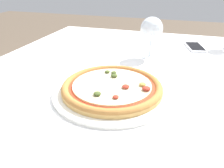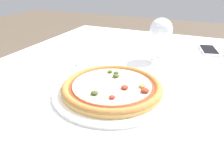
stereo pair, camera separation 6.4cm
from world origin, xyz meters
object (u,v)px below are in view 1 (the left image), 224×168
at_px(dining_table, 156,90).
at_px(cell_phone, 195,47).
at_px(pizza_plate, 112,88).
at_px(wine_glass_far_left, 152,29).
at_px(fork, 77,59).

xyz_separation_m(dining_table, cell_phone, (0.13, 0.34, 0.08)).
height_order(pizza_plate, cell_phone, pizza_plate).
relative_size(wine_glass_far_left, cell_phone, 1.07).
relative_size(pizza_plate, wine_glass_far_left, 2.09).
distance_m(fork, cell_phone, 0.56).
height_order(wine_glass_far_left, cell_phone, wine_glass_far_left).
distance_m(wine_glass_far_left, cell_phone, 0.29).
xyz_separation_m(dining_table, fork, (-0.34, 0.04, 0.07)).
relative_size(fork, wine_glass_far_left, 1.02).
xyz_separation_m(dining_table, pizza_plate, (-0.11, -0.19, 0.09)).
xyz_separation_m(dining_table, wine_glass_far_left, (-0.05, 0.15, 0.19)).
height_order(fork, wine_glass_far_left, wine_glass_far_left).
bearing_deg(cell_phone, dining_table, -111.49).
bearing_deg(cell_phone, wine_glass_far_left, -135.19).
bearing_deg(wine_glass_far_left, pizza_plate, -99.93).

